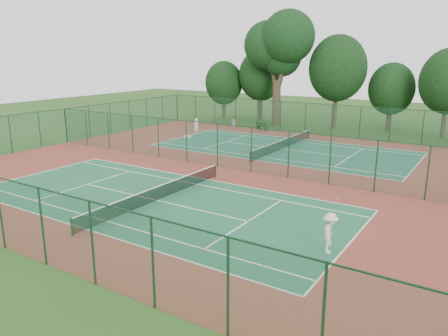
{
  "coord_description": "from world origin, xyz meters",
  "views": [
    {
      "loc": [
        17.21,
        -28.28,
        8.78
      ],
      "look_at": [
        2.41,
        -5.19,
        1.6
      ],
      "focal_mm": 35.0,
      "sensor_mm": 36.0,
      "label": 1
    }
  ],
  "objects_px": {
    "big_tree": "(279,45)",
    "player_far": "(196,127)",
    "bench": "(262,126)",
    "trash_bin": "(234,123)",
    "player_near": "(330,233)",
    "kit_bag": "(188,137)"
  },
  "relations": [
    {
      "from": "big_tree",
      "to": "player_far",
      "type": "bearing_deg",
      "value": -111.54
    },
    {
      "from": "player_far",
      "to": "bench",
      "type": "height_order",
      "value": "player_far"
    },
    {
      "from": "trash_bin",
      "to": "big_tree",
      "type": "bearing_deg",
      "value": 51.24
    },
    {
      "from": "player_near",
      "to": "player_far",
      "type": "bearing_deg",
      "value": 30.06
    },
    {
      "from": "player_near",
      "to": "trash_bin",
      "type": "height_order",
      "value": "player_near"
    },
    {
      "from": "kit_bag",
      "to": "trash_bin",
      "type": "bearing_deg",
      "value": 100.59
    },
    {
      "from": "player_far",
      "to": "trash_bin",
      "type": "distance_m",
      "value": 6.78
    },
    {
      "from": "trash_bin",
      "to": "kit_bag",
      "type": "distance_m",
      "value": 8.74
    },
    {
      "from": "big_tree",
      "to": "bench",
      "type": "bearing_deg",
      "value": -86.31
    },
    {
      "from": "player_near",
      "to": "player_far",
      "type": "distance_m",
      "value": 30.94
    },
    {
      "from": "player_far",
      "to": "kit_bag",
      "type": "height_order",
      "value": "player_far"
    },
    {
      "from": "bench",
      "to": "kit_bag",
      "type": "distance_m",
      "value": 9.63
    },
    {
      "from": "player_far",
      "to": "big_tree",
      "type": "distance_m",
      "value": 15.1
    },
    {
      "from": "kit_bag",
      "to": "big_tree",
      "type": "bearing_deg",
      "value": 86.33
    },
    {
      "from": "player_near",
      "to": "big_tree",
      "type": "height_order",
      "value": "big_tree"
    },
    {
      "from": "bench",
      "to": "player_near",
      "type": "bearing_deg",
      "value": -40.05
    },
    {
      "from": "bench",
      "to": "trash_bin",
      "type": "bearing_deg",
      "value": -166.03
    },
    {
      "from": "bench",
      "to": "kit_bag",
      "type": "bearing_deg",
      "value": -100.9
    },
    {
      "from": "kit_bag",
      "to": "big_tree",
      "type": "height_order",
      "value": "big_tree"
    },
    {
      "from": "player_near",
      "to": "bench",
      "type": "relative_size",
      "value": 1.14
    },
    {
      "from": "player_far",
      "to": "bench",
      "type": "xyz_separation_m",
      "value": [
        4.77,
        6.53,
        -0.42
      ]
    },
    {
      "from": "player_near",
      "to": "kit_bag",
      "type": "height_order",
      "value": "player_near"
    }
  ]
}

